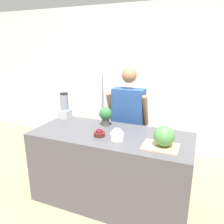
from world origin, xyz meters
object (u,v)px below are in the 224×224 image
object	(u,v)px
watermelon	(164,136)
bowl_cream	(117,135)
potted_plant	(106,115)
bowl_cherries	(99,133)
blender	(65,107)
refrigerator	(100,100)
person	(128,123)

from	to	relation	value
watermelon	bowl_cream	bearing A→B (deg)	-179.52
watermelon	potted_plant	distance (m)	0.87
bowl_cherries	blender	bearing A→B (deg)	150.38
refrigerator	watermelon	world-z (taller)	refrigerator
watermelon	blender	bearing A→B (deg)	163.58
person	bowl_cherries	size ratio (longest dim) A/B	12.59
person	watermelon	xyz separation A→B (m)	(0.63, -0.79, 0.21)
watermelon	person	bearing A→B (deg)	128.56
person	watermelon	distance (m)	1.03
refrigerator	person	distance (m)	1.04
refrigerator	blender	bearing A→B (deg)	-92.63
bowl_cream	refrigerator	bearing A→B (deg)	121.39
potted_plant	refrigerator	bearing A→B (deg)	118.62
potted_plant	watermelon	bearing A→B (deg)	-24.57
blender	potted_plant	world-z (taller)	blender
refrigerator	blender	distance (m)	1.06
refrigerator	bowl_cherries	xyz separation A→B (m)	(0.68, -1.47, 0.00)
blender	potted_plant	bearing A→B (deg)	-5.63
refrigerator	blender	size ratio (longest dim) A/B	5.15
refrigerator	person	world-z (taller)	refrigerator
person	blender	bearing A→B (deg)	-155.91
person	potted_plant	size ratio (longest dim) A/B	6.69
refrigerator	bowl_cream	world-z (taller)	refrigerator
bowl_cherries	bowl_cream	bearing A→B (deg)	-3.85
blender	bowl_cherries	bearing A→B (deg)	-29.62
bowl_cream	potted_plant	size ratio (longest dim) A/B	0.62
watermelon	potted_plant	size ratio (longest dim) A/B	0.88
person	potted_plant	world-z (taller)	person
bowl_cream	watermelon	bearing A→B (deg)	0.48
watermelon	potted_plant	xyz separation A→B (m)	(-0.79, 0.36, 0.02)
refrigerator	watermelon	xyz separation A→B (m)	(1.40, -1.48, 0.09)
bowl_cherries	bowl_cream	distance (m)	0.22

